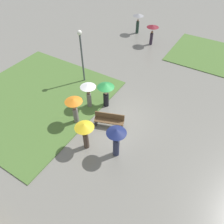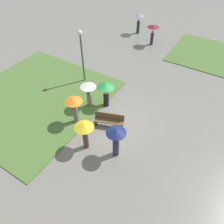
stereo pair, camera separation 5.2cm
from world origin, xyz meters
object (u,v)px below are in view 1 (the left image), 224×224
Objects in this scene: crowd_person_green at (106,89)px; crowd_person_orange at (74,106)px; crowd_person_yellow at (85,130)px; crowd_person_white at (88,91)px; lone_walker_mid_plaza at (152,30)px; crowd_person_navy at (116,137)px; lamp_post at (81,50)px; lone_walker_far_path at (138,19)px; park_bench at (109,120)px.

crowd_person_orange is (-0.72, -2.26, 0.03)m from crowd_person_green.
crowd_person_yellow is at bearing 179.56° from crowd_person_green.
lone_walker_mid_plaza is (-0.21, 10.23, 0.11)m from crowd_person_white.
crowd_person_navy reaches higher than crowd_person_white.
lamp_post is 2.15× the size of crowd_person_yellow.
crowd_person_yellow is (0.94, -3.47, 0.06)m from crowd_person_green.
lone_walker_far_path is (-4.26, 14.59, 0.08)m from crowd_person_yellow.
crowd_person_yellow is (-0.21, -2.03, 0.91)m from park_bench.
crowd_person_white is at bearing -98.15° from crowd_person_orange.
lamp_post is 6.37m from crowd_person_yellow.
lone_walker_mid_plaza reaches higher than park_bench.
park_bench is 2.31m from crowd_person_white.
lone_walker_far_path reaches higher than crowd_person_green.
crowd_person_green is at bearing -72.47° from lone_walker_far_path.
crowd_person_yellow is at bearing -161.78° from crowd_person_navy.
crowd_person_green is 0.99× the size of crowd_person_white.
lone_walker_far_path is at bearing 1.04° from crowd_person_green.
crowd_person_orange is (-1.86, -0.82, 0.89)m from park_bench.
crowd_person_green is 0.92× the size of lone_walker_far_path.
crowd_person_green is 9.61m from lone_walker_mid_plaza.
park_bench is 5.41m from lamp_post.
crowd_person_white is 0.92× the size of lone_walker_far_path.
park_bench is 0.92× the size of crowd_person_navy.
crowd_person_orange is at bearing -176.07° from park_bench.
crowd_person_orange is 2.05m from crowd_person_yellow.
crowd_person_white is 10.23m from lone_walker_mid_plaza.
crowd_person_green is 11.61m from lone_walker_far_path.
lone_walker_far_path reaches higher than park_bench.
crowd_person_navy is 15.34m from lone_walker_far_path.
crowd_person_green is 3.59m from crowd_person_yellow.
lone_walker_mid_plaza reaches higher than crowd_person_yellow.
lone_walker_mid_plaza is (-2.22, 10.98, 0.96)m from park_bench.
crowd_person_orange is 0.95× the size of crowd_person_navy.
crowd_person_yellow is at bearing -115.76° from park_bench.
lamp_post is 2.12× the size of lone_walker_mid_plaza.
park_bench is at bearing -156.97° from crowd_person_green.
lone_walker_far_path is (-0.42, 9.65, -1.10)m from lamp_post.
crowd_person_orange is at bearing 146.83° from crowd_person_green.
lone_walker_mid_plaza reaches higher than crowd_person_white.
crowd_person_white is 0.99× the size of crowd_person_yellow.
lamp_post is 3.49m from crowd_person_green.
lone_walker_far_path is at bearing -177.35° from crowd_person_white.
crowd_person_navy is (5.48, -4.51, -1.16)m from lamp_post.
crowd_person_orange is at bearing -59.58° from lamp_post.
lamp_post reaches higher than crowd_person_green.
crowd_person_navy is at bearing -39.44° from lamp_post.
crowd_person_yellow is at bearing 23.76° from crowd_person_white.
park_bench is 0.98× the size of lone_walker_mid_plaza.
park_bench is 0.98× the size of crowd_person_orange.
lone_walker_far_path is (-5.90, 14.16, 0.05)m from crowd_person_navy.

